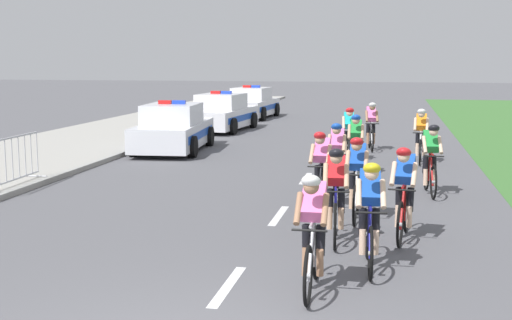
{
  "coord_description": "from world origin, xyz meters",
  "views": [
    {
      "loc": [
        1.97,
        -5.8,
        2.87
      ],
      "look_at": [
        -0.33,
        5.79,
        1.1
      ],
      "focal_mm": 47.66,
      "sensor_mm": 36.0,
      "label": 1
    }
  ],
  "objects_px": {
    "cyclist_third": "(336,193)",
    "cyclist_eighth": "(431,158)",
    "cyclist_eleventh": "(349,133)",
    "police_car_third": "(252,104)",
    "cyclist_sixth": "(321,169)",
    "cyclist_ninth": "(356,143)",
    "cyclist_twelfth": "(371,125)",
    "police_car_second": "(222,114)",
    "cyclist_fifth": "(357,177)",
    "cyclist_tenth": "(421,135)",
    "cyclist_lead": "(313,230)",
    "crowd_barrier_rear": "(12,162)",
    "cyclist_second": "(370,213)",
    "cyclist_fourth": "(404,191)",
    "police_car_nearest": "(173,129)",
    "cyclist_seventh": "(337,156)"
  },
  "relations": [
    {
      "from": "cyclist_fourth",
      "to": "police_car_third",
      "type": "distance_m",
      "value": 22.74
    },
    {
      "from": "cyclist_lead",
      "to": "police_car_second",
      "type": "xyz_separation_m",
      "value": [
        -5.77,
        18.4,
        -0.11
      ]
    },
    {
      "from": "cyclist_eleventh",
      "to": "police_car_second",
      "type": "bearing_deg",
      "value": 127.27
    },
    {
      "from": "cyclist_eleventh",
      "to": "police_car_third",
      "type": "bearing_deg",
      "value": 112.61
    },
    {
      "from": "cyclist_third",
      "to": "cyclist_eighth",
      "type": "distance_m",
      "value": 4.48
    },
    {
      "from": "police_car_nearest",
      "to": "cyclist_eighth",
      "type": "bearing_deg",
      "value": -36.55
    },
    {
      "from": "police_car_nearest",
      "to": "police_car_third",
      "type": "bearing_deg",
      "value": 90.01
    },
    {
      "from": "cyclist_third",
      "to": "cyclist_eleventh",
      "type": "relative_size",
      "value": 1.0
    },
    {
      "from": "cyclist_third",
      "to": "cyclist_tenth",
      "type": "distance_m",
      "value": 8.84
    },
    {
      "from": "cyclist_seventh",
      "to": "cyclist_second",
      "type": "bearing_deg",
      "value": -80.79
    },
    {
      "from": "cyclist_second",
      "to": "cyclist_third",
      "type": "xyz_separation_m",
      "value": [
        -0.57,
        1.32,
        0.0
      ]
    },
    {
      "from": "police_car_nearest",
      "to": "police_car_third",
      "type": "xyz_separation_m",
      "value": [
        -0.0,
        12.27,
        0.0
      ]
    },
    {
      "from": "cyclist_lead",
      "to": "police_car_nearest",
      "type": "bearing_deg",
      "value": 115.43
    },
    {
      "from": "cyclist_seventh",
      "to": "crowd_barrier_rear",
      "type": "distance_m",
      "value": 7.06
    },
    {
      "from": "cyclist_tenth",
      "to": "police_car_nearest",
      "type": "distance_m",
      "value": 7.57
    },
    {
      "from": "cyclist_fourth",
      "to": "police_car_nearest",
      "type": "height_order",
      "value": "police_car_nearest"
    },
    {
      "from": "cyclist_tenth",
      "to": "police_car_third",
      "type": "distance_m",
      "value": 15.29
    },
    {
      "from": "cyclist_eighth",
      "to": "police_car_second",
      "type": "relative_size",
      "value": 0.38
    },
    {
      "from": "cyclist_fifth",
      "to": "cyclist_ninth",
      "type": "xyz_separation_m",
      "value": [
        -0.28,
        4.87,
        0.0
      ]
    },
    {
      "from": "police_car_nearest",
      "to": "police_car_second",
      "type": "bearing_deg",
      "value": 90.03
    },
    {
      "from": "cyclist_eighth",
      "to": "police_car_nearest",
      "type": "distance_m",
      "value": 9.36
    },
    {
      "from": "cyclist_eighth",
      "to": "police_car_third",
      "type": "distance_m",
      "value": 19.36
    },
    {
      "from": "cyclist_third",
      "to": "cyclist_eleventh",
      "type": "bearing_deg",
      "value": 92.21
    },
    {
      "from": "cyclist_third",
      "to": "cyclist_sixth",
      "type": "xyz_separation_m",
      "value": [
        -0.47,
        2.34,
        0.0
      ]
    },
    {
      "from": "cyclist_eighth",
      "to": "cyclist_twelfth",
      "type": "bearing_deg",
      "value": 101.8
    },
    {
      "from": "cyclist_twelfth",
      "to": "police_car_second",
      "type": "height_order",
      "value": "police_car_second"
    },
    {
      "from": "cyclist_fourth",
      "to": "police_car_second",
      "type": "height_order",
      "value": "police_car_second"
    },
    {
      "from": "cyclist_fourth",
      "to": "cyclist_tenth",
      "type": "height_order",
      "value": "same"
    },
    {
      "from": "cyclist_sixth",
      "to": "cyclist_eleventh",
      "type": "distance_m",
      "value": 6.42
    },
    {
      "from": "cyclist_seventh",
      "to": "cyclist_twelfth",
      "type": "relative_size",
      "value": 1.0
    },
    {
      "from": "cyclist_twelfth",
      "to": "cyclist_eighth",
      "type": "bearing_deg",
      "value": -78.2
    },
    {
      "from": "cyclist_tenth",
      "to": "police_car_third",
      "type": "relative_size",
      "value": 0.38
    },
    {
      "from": "cyclist_lead",
      "to": "police_car_third",
      "type": "distance_m",
      "value": 25.07
    },
    {
      "from": "cyclist_seventh",
      "to": "cyclist_tenth",
      "type": "bearing_deg",
      "value": 67.05
    },
    {
      "from": "cyclist_second",
      "to": "cyclist_fourth",
      "type": "bearing_deg",
      "value": 73.77
    },
    {
      "from": "crowd_barrier_rear",
      "to": "cyclist_sixth",
      "type": "bearing_deg",
      "value": -4.32
    },
    {
      "from": "cyclist_eighth",
      "to": "police_car_nearest",
      "type": "height_order",
      "value": "police_car_nearest"
    },
    {
      "from": "cyclist_sixth",
      "to": "crowd_barrier_rear",
      "type": "distance_m",
      "value": 6.82
    },
    {
      "from": "cyclist_sixth",
      "to": "cyclist_ninth",
      "type": "xyz_separation_m",
      "value": [
        0.44,
        4.09,
        0.0
      ]
    },
    {
      "from": "cyclist_fifth",
      "to": "cyclist_tenth",
      "type": "relative_size",
      "value": 1.0
    },
    {
      "from": "cyclist_third",
      "to": "cyclist_twelfth",
      "type": "height_order",
      "value": "same"
    },
    {
      "from": "cyclist_sixth",
      "to": "crowd_barrier_rear",
      "type": "bearing_deg",
      "value": 175.68
    },
    {
      "from": "cyclist_fourth",
      "to": "cyclist_ninth",
      "type": "relative_size",
      "value": 1.0
    },
    {
      "from": "cyclist_fourth",
      "to": "cyclist_seventh",
      "type": "height_order",
      "value": "same"
    },
    {
      "from": "cyclist_tenth",
      "to": "cyclist_seventh",
      "type": "bearing_deg",
      "value": -112.95
    },
    {
      "from": "cyclist_lead",
      "to": "police_car_second",
      "type": "height_order",
      "value": "police_car_second"
    },
    {
      "from": "cyclist_third",
      "to": "cyclist_eleventh",
      "type": "distance_m",
      "value": 8.77
    },
    {
      "from": "cyclist_fourth",
      "to": "cyclist_tenth",
      "type": "relative_size",
      "value": 1.0
    },
    {
      "from": "cyclist_fifth",
      "to": "police_car_second",
      "type": "height_order",
      "value": "police_car_second"
    },
    {
      "from": "cyclist_lead",
      "to": "cyclist_eleventh",
      "type": "relative_size",
      "value": 1.0
    }
  ]
}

